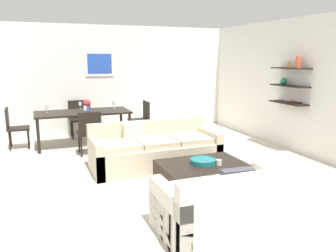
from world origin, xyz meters
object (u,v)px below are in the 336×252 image
at_px(dining_chair_right_far, 142,117).
at_px(wine_glass_foot, 85,109).
at_px(dining_table, 83,114).
at_px(dining_chair_head, 78,116).
at_px(sofa_beige, 155,151).
at_px(decorative_bowl, 203,161).
at_px(dining_chair_left_far, 14,125).
at_px(dining_chair_foot, 89,130).
at_px(wine_glass_head, 80,104).
at_px(coffee_table, 204,177).
at_px(candle_jar, 219,162).
at_px(wine_glass_left_far, 47,107).
at_px(loveseat_white, 228,207).
at_px(centerpiece_vase, 87,105).
at_px(wine_glass_right_far, 114,103).

height_order(dining_chair_right_far, wine_glass_foot, wine_glass_foot).
relative_size(dining_table, dining_chair_head, 2.29).
height_order(sofa_beige, decorative_bowl, sofa_beige).
bearing_deg(sofa_beige, dining_chair_left_far, 136.60).
xyz_separation_m(dining_chair_left_far, dining_chair_right_far, (2.83, 0.00, 0.00)).
bearing_deg(dining_chair_foot, wine_glass_head, 90.00).
relative_size(coffee_table, wine_glass_head, 7.91).
distance_m(candle_jar, dining_chair_right_far, 3.61).
relative_size(dining_table, wine_glass_left_far, 12.14).
relative_size(dining_table, dining_chair_left_far, 2.29).
height_order(dining_chair_right_far, wine_glass_head, wine_glass_head).
relative_size(sofa_beige, candle_jar, 26.19).
bearing_deg(dining_chair_foot, dining_chair_left_far, 142.77).
xyz_separation_m(sofa_beige, wine_glass_foot, (-0.96, 1.63, 0.58)).
bearing_deg(wine_glass_head, loveseat_white, -78.93).
height_order(wine_glass_left_far, centerpiece_vase, centerpiece_vase).
relative_size(dining_chair_head, centerpiece_vase, 3.27).
bearing_deg(wine_glass_head, wine_glass_foot, -90.00).
xyz_separation_m(decorative_bowl, dining_chair_foot, (-1.30, 2.38, 0.09)).
distance_m(loveseat_white, wine_glass_left_far, 4.96).
xyz_separation_m(dining_chair_left_far, dining_chair_foot, (1.41, -1.07, 0.00)).
bearing_deg(wine_glass_left_far, coffee_table, -59.40).
distance_m(coffee_table, wine_glass_right_far, 3.53).
xyz_separation_m(decorative_bowl, centerpiece_vase, (-1.20, 3.21, 0.47)).
relative_size(dining_chair_left_far, dining_chair_head, 1.00).
height_order(sofa_beige, dining_table, sofa_beige).
bearing_deg(decorative_bowl, dining_table, 111.77).
height_order(dining_table, dining_chair_left_far, dining_chair_left_far).
distance_m(decorative_bowl, candle_jar, 0.24).
distance_m(sofa_beige, decorative_bowl, 1.27).
distance_m(sofa_beige, dining_table, 2.28).
height_order(coffee_table, wine_glass_foot, wine_glass_foot).
bearing_deg(wine_glass_foot, centerpiece_vase, 75.60).
height_order(dining_chair_left_far, wine_glass_head, wine_glass_head).
bearing_deg(dining_chair_right_far, sofa_beige, -101.56).
bearing_deg(dining_chair_right_far, candle_jar, -89.05).
bearing_deg(candle_jar, dining_chair_foot, 120.20).
distance_m(loveseat_white, dining_chair_foot, 3.78).
bearing_deg(dining_chair_right_far, loveseat_white, -95.47).
distance_m(sofa_beige, wine_glass_head, 2.68).
height_order(dining_chair_head, wine_glass_left_far, wine_glass_left_far).
height_order(candle_jar, dining_chair_head, dining_chair_head).
relative_size(wine_glass_foot, wine_glass_left_far, 1.04).
distance_m(sofa_beige, dining_chair_right_far, 2.30).
bearing_deg(wine_glass_left_far, dining_chair_head, 45.90).
bearing_deg(dining_chair_left_far, wine_glass_right_far, -2.49).
bearing_deg(dining_chair_left_far, candle_jar, -51.32).
xyz_separation_m(candle_jar, wine_glass_left_far, (-2.20, 3.51, 0.44)).
relative_size(decorative_bowl, dining_chair_right_far, 0.44).
relative_size(coffee_table, dining_chair_right_far, 1.43).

